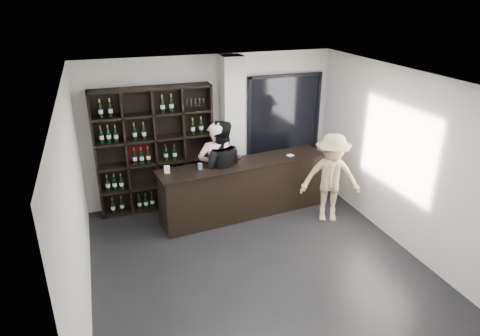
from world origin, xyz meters
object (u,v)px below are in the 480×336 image
object	(u,v)px
wine_shelf	(155,150)
taster_black	(220,170)
tasting_counter	(244,188)
taster_pink	(217,171)
customer	(331,178)

from	to	relation	value
wine_shelf	taster_black	size ratio (longest dim) A/B	1.27
taster_black	tasting_counter	bearing A→B (deg)	-179.29
tasting_counter	taster_pink	xyz separation A→B (m)	(-0.50, 0.10, 0.40)
tasting_counter	taster_black	world-z (taller)	taster_black
taster_black	wine_shelf	bearing A→B (deg)	-21.01
taster_pink	taster_black	bearing A→B (deg)	-174.13
taster_pink	customer	world-z (taller)	taster_pink
wine_shelf	taster_black	xyz separation A→B (m)	(1.05, -0.72, -0.26)
wine_shelf	taster_pink	size ratio (longest dim) A/B	1.29
tasting_counter	taster_black	xyz separation A→B (m)	(-0.45, 0.10, 0.41)
taster_black	customer	world-z (taller)	taster_black
taster_pink	customer	xyz separation A→B (m)	(1.92, -0.80, -0.09)
tasting_counter	taster_pink	world-z (taller)	taster_pink
taster_pink	taster_black	xyz separation A→B (m)	(0.05, 0.00, 0.01)
tasting_counter	taster_black	size ratio (longest dim) A/B	1.72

